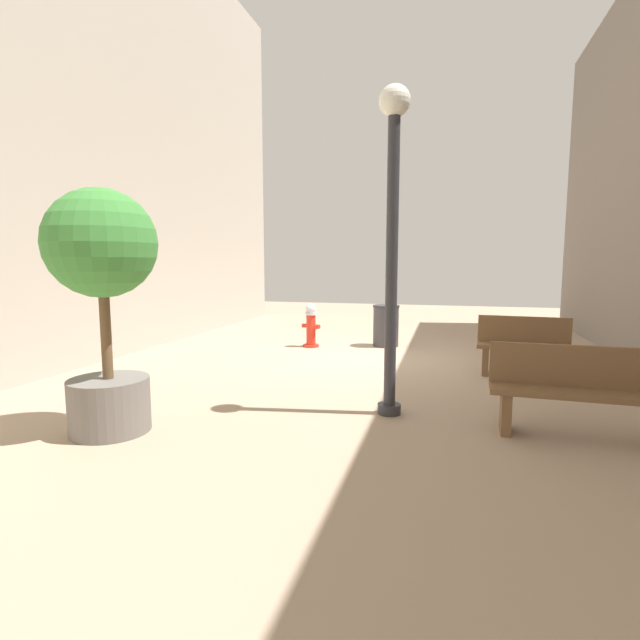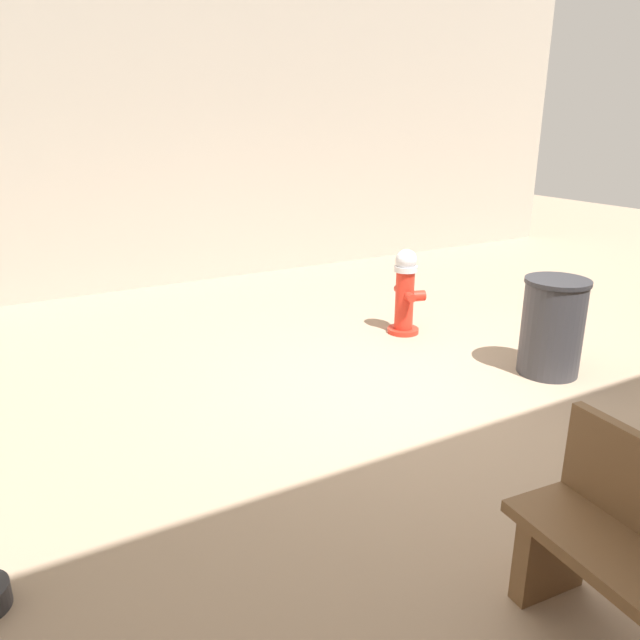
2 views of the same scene
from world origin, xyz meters
name	(u,v)px [view 1 (image 1 of 2)]	position (x,y,z in m)	size (l,w,h in m)	color
ground_plane	(369,357)	(0.00, 0.00, 0.00)	(23.40, 23.40, 0.00)	tan
building_facade_right	(25,79)	(4.99, 2.70, 4.63)	(0.70, 18.00, 9.26)	#B2A899
fire_hydrant	(311,325)	(1.39, -0.78, 0.47)	(0.43, 0.41, 0.93)	red
bench_near	(523,346)	(-2.63, 0.92, 0.48)	(1.43, 0.56, 0.95)	brown
bench_far	(578,390)	(-2.79, 3.67, 0.50)	(1.77, 0.51, 0.95)	brown
planter_tree	(103,280)	(2.04, 4.81, 1.63)	(1.13, 1.13, 2.58)	slate
street_lamp	(393,215)	(-0.80, 3.42, 2.36)	(0.36, 0.36, 3.80)	#2D2D33
trash_bin	(386,326)	(-0.16, -1.27, 0.45)	(0.57, 0.57, 0.90)	#38383D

